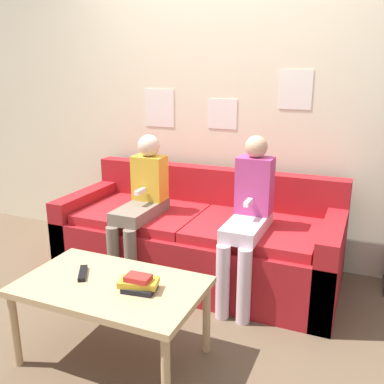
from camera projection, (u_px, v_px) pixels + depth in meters
name	position (u px, v px, depth m)	size (l,w,h in m)	color
ground_plane	(168.00, 309.00, 2.88)	(10.00, 10.00, 0.00)	brown
wall_back	(224.00, 102.00, 3.46)	(8.00, 0.06, 2.60)	beige
couch	(199.00, 241.00, 3.28)	(2.09, 0.86, 0.79)	maroon
coffee_table	(111.00, 292.00, 2.28)	(0.98, 0.59, 0.46)	tan
person_left	(141.00, 202.00, 3.15)	(0.24, 0.58, 1.09)	#756656
person_right	(248.00, 214.00, 2.84)	(0.24, 0.58, 1.13)	silver
tv_remote	(83.00, 273.00, 2.36)	(0.12, 0.17, 0.02)	black
book_stack	(139.00, 283.00, 2.19)	(0.22, 0.16, 0.09)	black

